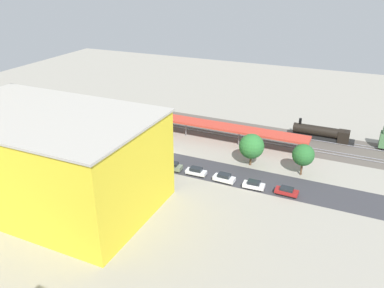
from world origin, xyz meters
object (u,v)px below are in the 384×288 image
(parked_car_7, at_px, (97,152))
(box_truck_0, at_px, (120,154))
(parked_car_5, at_px, (141,162))
(locomotive, at_px, (324,134))
(parked_car_2, at_px, (224,178))
(parked_car_1, at_px, (254,185))
(street_tree_2, at_px, (41,112))
(street_tree_5, at_px, (82,117))
(street_tree_1, at_px, (303,155))
(street_tree_4, at_px, (252,146))
(parked_car_3, at_px, (196,172))
(parked_car_4, at_px, (172,166))
(street_tree_3, at_px, (137,125))
(traffic_light, at_px, (106,124))
(construction_building, at_px, (48,159))
(parked_car_0, at_px, (287,192))
(platform_canopy_near, at_px, (212,125))
(street_tree_0, at_px, (58,109))
(parked_car_6, at_px, (119,157))

(parked_car_7, relative_size, box_truck_0, 0.47)
(parked_car_5, relative_size, box_truck_0, 0.50)
(locomotive, height_order, parked_car_2, locomotive)
(locomotive, distance_m, parked_car_1, 32.03)
(parked_car_5, xyz_separation_m, street_tree_2, (36.31, -9.11, 3.76))
(street_tree_5, bearing_deg, street_tree_1, -178.57)
(parked_car_2, distance_m, street_tree_4, 10.51)
(parked_car_3, distance_m, parked_car_4, 5.67)
(street_tree_3, bearing_deg, parked_car_1, 164.06)
(locomotive, height_order, street_tree_4, street_tree_4)
(box_truck_0, distance_m, traffic_light, 12.63)
(construction_building, height_order, street_tree_5, construction_building)
(box_truck_0, bearing_deg, locomotive, -143.42)
(parked_car_2, distance_m, street_tree_1, 17.23)
(locomotive, relative_size, parked_car_0, 3.40)
(locomotive, xyz_separation_m, box_truck_0, (41.20, 30.57, -0.14))
(parked_car_5, xyz_separation_m, street_tree_1, (-33.40, -9.57, 3.96))
(street_tree_2, bearing_deg, street_tree_4, -179.43)
(construction_building, distance_m, street_tree_4, 41.67)
(parked_car_1, height_order, parked_car_7, parked_car_1)
(locomotive, height_order, parked_car_3, locomotive)
(traffic_light, bearing_deg, street_tree_5, -0.28)
(street_tree_3, bearing_deg, platform_canopy_near, -148.14)
(parked_car_1, xyz_separation_m, street_tree_0, (56.27, -9.48, 5.01))
(parked_car_0, relative_size, parked_car_3, 1.01)
(locomotive, bearing_deg, construction_building, 48.20)
(parked_car_6, xyz_separation_m, street_tree_2, (30.34, -8.85, 3.67))
(locomotive, xyz_separation_m, street_tree_1, (2.29, 20.96, 2.95))
(parked_car_7, bearing_deg, parked_car_5, 178.74)
(construction_building, bearing_deg, street_tree_2, -43.29)
(platform_canopy_near, distance_m, parked_car_6, 24.69)
(parked_car_4, relative_size, parked_car_7, 1.11)
(parked_car_1, relative_size, street_tree_2, 0.60)
(street_tree_3, distance_m, traffic_light, 8.37)
(parked_car_2, relative_size, street_tree_0, 0.51)
(parked_car_2, relative_size, street_tree_3, 0.58)
(street_tree_0, height_order, traffic_light, street_tree_0)
(street_tree_4, bearing_deg, construction_building, 42.75)
(construction_building, xyz_separation_m, box_truck_0, (-2.62, -18.44, -6.84))
(parked_car_2, bearing_deg, street_tree_5, -10.77)
(parked_car_3, relative_size, parked_car_5, 1.04)
(platform_canopy_near, bearing_deg, street_tree_1, 158.06)
(street_tree_1, bearing_deg, street_tree_5, 1.43)
(parked_car_5, bearing_deg, street_tree_2, -14.09)
(locomotive, bearing_deg, street_tree_3, 26.78)
(construction_building, bearing_deg, traffic_light, -75.11)
(platform_canopy_near, distance_m, parked_car_0, 29.57)
(parked_car_5, bearing_deg, street_tree_0, -17.43)
(street_tree_3, relative_size, traffic_light, 1.13)
(platform_canopy_near, relative_size, box_truck_0, 5.64)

